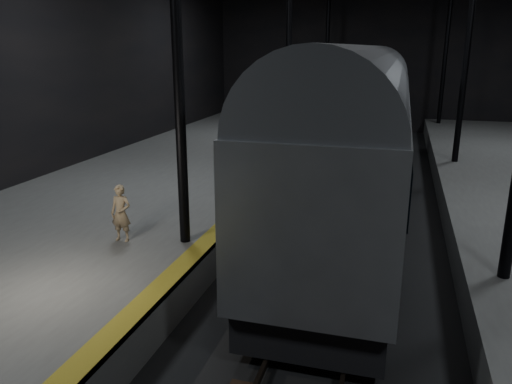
% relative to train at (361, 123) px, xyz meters
% --- Properties ---
extents(ground, '(44.00, 44.00, 0.00)m').
position_rel_train_xyz_m(ground, '(0.00, -3.25, -3.23)').
color(ground, black).
rests_on(ground, ground).
extents(platform_left, '(9.00, 43.80, 1.00)m').
position_rel_train_xyz_m(platform_left, '(-7.50, -3.25, -2.73)').
color(platform_left, '#4E4E4C').
rests_on(platform_left, ground).
extents(tactile_strip, '(0.50, 43.80, 0.01)m').
position_rel_train_xyz_m(tactile_strip, '(-3.25, -3.25, -2.23)').
color(tactile_strip, olive).
rests_on(tactile_strip, platform_left).
extents(track, '(2.40, 43.00, 0.24)m').
position_rel_train_xyz_m(track, '(0.00, -3.25, -3.16)').
color(track, '#3F3328').
rests_on(track, ground).
extents(train, '(3.24, 21.68, 5.79)m').
position_rel_train_xyz_m(train, '(0.00, 0.00, 0.00)').
color(train, gray).
rests_on(train, ground).
extents(woman, '(0.56, 0.37, 1.50)m').
position_rel_train_xyz_m(woman, '(-5.38, -7.68, -1.48)').
color(woman, tan).
rests_on(woman, platform_left).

